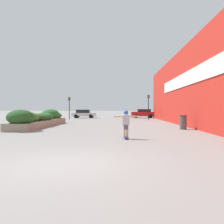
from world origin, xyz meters
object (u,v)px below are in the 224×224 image
car_leftmost (84,114)px  car_center_left (143,113)px  traffic_light_right (148,103)px  trash_bin (183,122)px  skateboarder (126,121)px  skateboard (126,137)px  traffic_light_left (69,104)px  car_center_right (197,113)px

car_leftmost → car_center_left: car_center_left is taller
traffic_light_right → car_leftmost: bearing=151.6°
trash_bin → car_leftmost: car_leftmost is taller
skateboarder → skateboard: bearing=70.9°
skateboard → car_center_left: car_center_left is taller
skateboarder → traffic_light_left: bearing=105.8°
trash_bin → car_center_left: car_center_left is taller
car_leftmost → traffic_light_left: size_ratio=1.23×
car_center_left → skateboarder: bearing=171.9°
car_center_left → car_center_right: car_center_right is taller
car_center_right → skateboarder: bearing=-26.2°
trash_bin → car_center_right: (8.46, 21.03, 0.28)m
car_center_right → traffic_light_right: (-9.21, -6.55, 1.60)m
skateboarder → car_leftmost: size_ratio=0.35×
car_center_left → skateboard: bearing=171.9°
trash_bin → traffic_light_left: bearing=129.4°
skateboarder → traffic_light_left: (-7.75, 20.36, 1.30)m
car_center_right → traffic_light_left: (-20.76, -6.07, 1.43)m
trash_bin → traffic_light_right: 14.62m
skateboarder → car_leftmost: bearing=99.1°
car_leftmost → traffic_light_right: (10.22, -5.53, 1.67)m
skateboarder → car_center_left: (3.72, 26.20, -0.16)m
traffic_light_left → traffic_light_right: (11.55, -0.48, 0.16)m
car_leftmost → trash_bin: bearing=28.7°
skateboarder → car_center_left: 26.47m
car_leftmost → traffic_light_left: (-1.33, -5.05, 1.50)m
car_center_left → traffic_light_left: 12.95m
trash_bin → car_leftmost: bearing=118.7°
car_center_left → traffic_light_left: size_ratio=1.22×
skateboard → car_center_left: 26.48m
skateboard → traffic_light_right: bearing=74.1°
skateboard → skateboarder: bearing=-109.1°
car_leftmost → skateboarder: bearing=14.2°
skateboarder → trash_bin: 7.07m
traffic_light_right → traffic_light_left: bearing=177.6°
car_center_left → trash_bin: bearing=-177.7°
car_center_left → traffic_light_left: (-11.47, -5.84, 1.46)m
skateboard → trash_bin: size_ratio=0.75×
skateboard → car_center_right: 29.47m
skateboard → skateboarder: skateboarder is taller
skateboard → car_leftmost: 26.22m
car_leftmost → car_center_right: size_ratio=0.90×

